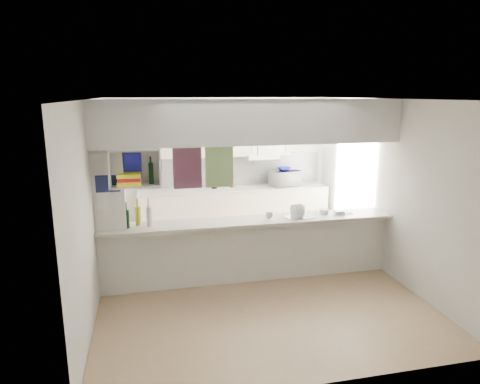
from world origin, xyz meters
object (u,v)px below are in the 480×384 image
object	(u,v)px
dish_rack	(299,212)
bowl	(284,169)
microwave	(285,178)
wine_bottles	(138,216)

from	to	relation	value
dish_rack	bowl	bearing A→B (deg)	62.80
microwave	wine_bottles	world-z (taller)	wine_bottles
bowl	wine_bottles	size ratio (longest dim) A/B	0.68
dish_rack	wine_bottles	distance (m)	2.27
microwave	bowl	world-z (taller)	bowl
bowl	dish_rack	distance (m)	2.18
microwave	bowl	bearing A→B (deg)	25.13
microwave	wine_bottles	bearing A→B (deg)	24.05
wine_bottles	bowl	bearing A→B (deg)	36.99
microwave	dish_rack	distance (m)	2.19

